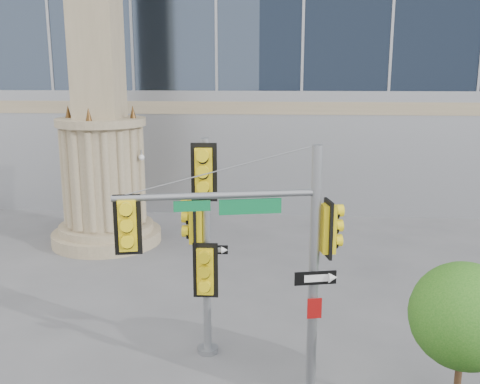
{
  "coord_description": "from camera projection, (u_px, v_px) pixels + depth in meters",
  "views": [
    {
      "loc": [
        1.13,
        -11.6,
        6.85
      ],
      "look_at": [
        0.05,
        2.0,
        3.79
      ],
      "focal_mm": 40.0,
      "sensor_mm": 36.0,
      "label": 1
    }
  ],
  "objects": [
    {
      "name": "ground",
      "position": [
        231.0,
        363.0,
        12.87
      ],
      "size": [
        120.0,
        120.0,
        0.0
      ],
      "primitive_type": "plane",
      "color": "#545456",
      "rests_on": "ground"
    },
    {
      "name": "main_signal_pole",
      "position": [
        265.0,
        253.0,
        10.39
      ],
      "size": [
        4.23,
        1.28,
        5.52
      ],
      "rotation": [
        0.0,
        0.0,
        0.22
      ],
      "color": "slate",
      "rests_on": "ground"
    },
    {
      "name": "secondary_signal_pole",
      "position": [
        203.0,
        232.0,
        12.59
      ],
      "size": [
        0.93,
        0.69,
        5.38
      ],
      "rotation": [
        0.0,
        0.0,
        0.03
      ],
      "color": "slate",
      "rests_on": "ground"
    },
    {
      "name": "street_tree",
      "position": [
        465.0,
        320.0,
        10.29
      ],
      "size": [
        2.14,
        2.09,
        3.33
      ],
      "color": "gray",
      "rests_on": "ground"
    },
    {
      "name": "monument",
      "position": [
        100.0,
        107.0,
        20.87
      ],
      "size": [
        4.4,
        4.4,
        16.6
      ],
      "color": "gray",
      "rests_on": "ground"
    }
  ]
}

